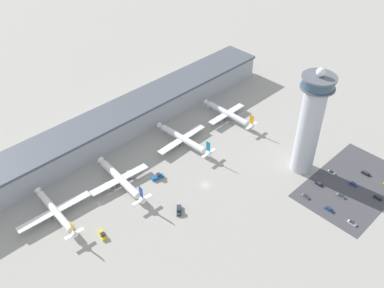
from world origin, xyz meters
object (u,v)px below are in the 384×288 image
at_px(airplane_gate_bravo, 121,179).
at_px(airplane_gate_delta, 228,114).
at_px(car_green_van, 329,209).
at_px(airplane_gate_alpha, 55,211).
at_px(control_tower, 310,122).
at_px(airplane_gate_charlie, 183,139).
at_px(car_navy_sedan, 305,196).
at_px(car_black_suv, 378,198).
at_px(car_red_hatchback, 353,184).
at_px(car_grey_coupe, 319,184).
at_px(car_white_wagon, 352,223).
at_px(service_truck_catering, 179,210).
at_px(car_blue_compact, 341,196).
at_px(service_truck_baggage, 102,235).
at_px(car_silver_sedan, 366,173).
at_px(car_yellow_taxi, 331,172).
at_px(service_truck_fuel, 158,177).

height_order(airplane_gate_bravo, airplane_gate_delta, airplane_gate_bravo).
bearing_deg(car_green_van, airplane_gate_alpha, 137.69).
height_order(control_tower, airplane_gate_charlie, control_tower).
height_order(airplane_gate_alpha, airplane_gate_bravo, airplane_gate_bravo).
height_order(car_navy_sedan, car_black_suv, car_black_suv).
xyz_separation_m(control_tower, car_red_hatchback, (8.36, -27.97, -31.29)).
bearing_deg(car_grey_coupe, car_white_wagon, -114.73).
bearing_deg(airplane_gate_delta, service_truck_catering, -154.48).
relative_size(service_truck_catering, car_blue_compact, 1.38).
height_order(car_black_suv, car_red_hatchback, car_red_hatchback).
bearing_deg(airplane_gate_delta, airplane_gate_bravo, -179.24).
distance_m(service_truck_baggage, car_red_hatchback, 134.33).
xyz_separation_m(airplane_gate_bravo, car_silver_sedan, (102.36, -88.16, -3.38)).
relative_size(service_truck_baggage, car_silver_sedan, 1.43).
xyz_separation_m(airplane_gate_charlie, car_green_van, (15.99, -90.59, -3.48)).
bearing_deg(car_navy_sedan, airplane_gate_bravo, 130.26).
height_order(airplane_gate_alpha, car_yellow_taxi, airplane_gate_alpha).
bearing_deg(car_red_hatchback, car_black_suv, -90.24).
bearing_deg(service_truck_catering, car_green_van, -43.53).
bearing_deg(control_tower, car_black_suv, -78.84).
bearing_deg(car_yellow_taxi, car_red_hatchback, -89.99).
bearing_deg(car_black_suv, car_red_hatchback, 89.76).
bearing_deg(service_truck_fuel, service_truck_catering, -107.74).
bearing_deg(car_yellow_taxi, airplane_gate_bravo, 140.32).
distance_m(car_blue_compact, car_navy_sedan, 18.55).
relative_size(service_truck_fuel, car_silver_sedan, 1.50).
relative_size(car_grey_coupe, car_green_van, 0.95).
bearing_deg(airplane_gate_alpha, car_green_van, -42.31).
distance_m(control_tower, car_silver_sedan, 47.24).
height_order(airplane_gate_bravo, car_grey_coupe, airplane_gate_bravo).
distance_m(airplane_gate_delta, car_grey_coupe, 76.56).
height_order(control_tower, car_yellow_taxi, control_tower).
bearing_deg(car_blue_compact, car_white_wagon, -132.71).
height_order(control_tower, airplane_gate_alpha, control_tower).
bearing_deg(service_truck_baggage, airplane_gate_bravo, 38.68).
distance_m(service_truck_fuel, car_navy_sedan, 79.42).
bearing_deg(airplane_gate_charlie, car_white_wagon, -81.10).
height_order(airplane_gate_delta, car_blue_compact, airplane_gate_delta).
xyz_separation_m(service_truck_baggage, car_navy_sedan, (90.99, -52.63, -0.31)).
bearing_deg(airplane_gate_delta, car_blue_compact, -96.53).
distance_m(car_red_hatchback, car_yellow_taxi, 13.38).
bearing_deg(service_truck_fuel, car_grey_coupe, -47.60).
xyz_separation_m(service_truck_baggage, car_yellow_taxi, (117.24, -52.18, -0.31)).
distance_m(service_truck_baggage, car_blue_compact, 123.26).
relative_size(airplane_gate_bravo, car_navy_sedan, 10.03).
height_order(car_black_suv, car_yellow_taxi, car_black_suv).
distance_m(airplane_gate_delta, service_truck_catering, 86.44).
bearing_deg(car_red_hatchback, airplane_gate_bravo, 135.61).
height_order(car_blue_compact, car_silver_sedan, car_silver_sedan).
bearing_deg(service_truck_fuel, car_silver_sedan, -42.65).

